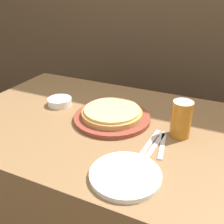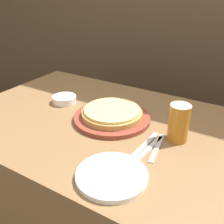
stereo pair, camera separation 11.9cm
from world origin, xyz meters
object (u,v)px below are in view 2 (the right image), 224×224
(beer_glass, at_px, (179,121))
(side_bowl, at_px, (65,99))
(dinner_knife, at_px, (150,147))
(pizza_on_board, at_px, (112,115))
(dinner_plate, at_px, (112,176))
(spoon, at_px, (156,149))
(fork, at_px, (144,145))

(beer_glass, relative_size, side_bowl, 1.25)
(dinner_knife, bearing_deg, pizza_on_board, 154.87)
(dinner_plate, bearing_deg, side_bowl, 144.28)
(dinner_knife, bearing_deg, dinner_plate, -99.45)
(spoon, bearing_deg, dinner_knife, 180.00)
(pizza_on_board, distance_m, beer_glass, 0.32)
(side_bowl, relative_size, spoon, 0.68)
(dinner_plate, bearing_deg, beer_glass, 72.49)
(side_bowl, distance_m, dinner_knife, 0.57)
(pizza_on_board, relative_size, dinner_plate, 1.48)
(pizza_on_board, height_order, side_bowl, pizza_on_board)
(pizza_on_board, distance_m, dinner_knife, 0.27)
(dinner_plate, bearing_deg, dinner_knife, 80.55)
(dinner_knife, bearing_deg, side_bowl, 165.15)
(dinner_knife, height_order, spoon, same)
(pizza_on_board, bearing_deg, spoon, -23.04)
(beer_glass, xyz_separation_m, fork, (-0.09, -0.11, -0.08))
(fork, height_order, dinner_knife, same)
(side_bowl, bearing_deg, fork, -15.52)
(beer_glass, bearing_deg, spoon, -111.51)
(fork, bearing_deg, spoon, 0.00)
(dinner_plate, height_order, fork, dinner_plate)
(dinner_knife, bearing_deg, spoon, 0.00)
(beer_glass, xyz_separation_m, dinner_plate, (-0.10, -0.33, -0.07))
(side_bowl, relative_size, fork, 0.58)
(beer_glass, height_order, spoon, beer_glass)
(dinner_knife, xyz_separation_m, spoon, (0.02, 0.00, 0.00))
(beer_glass, height_order, dinner_knife, beer_glass)
(beer_glass, distance_m, side_bowl, 0.63)
(beer_glass, height_order, side_bowl, beer_glass)
(fork, height_order, spoon, same)
(dinner_plate, relative_size, fork, 1.11)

